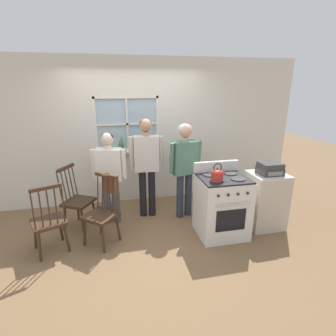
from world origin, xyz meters
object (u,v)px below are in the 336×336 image
person_elderly_left (109,171)px  chair_near_wall (77,201)px  chair_by_window (102,214)px  chair_center_cluster (49,222)px  person_teen_center (147,159)px  person_adult_right (185,161)px  kettle (217,174)px  side_counter (265,200)px  handbag (111,183)px  stove (222,205)px  stereo (270,169)px  potted_plant (122,147)px

person_elderly_left → chair_near_wall: bearing=-163.7°
chair_by_window → chair_center_cluster: same height
chair_near_wall → person_teen_center: bearing=-53.0°
person_teen_center → person_adult_right: bearing=-10.0°
person_adult_right → kettle: (0.23, -0.81, 0.03)m
person_elderly_left → side_counter: (2.40, -0.67, -0.45)m
person_teen_center → kettle: bearing=-44.4°
person_adult_right → side_counter: (1.17, -0.61, -0.54)m
handbag → side_counter: handbag is taller
person_teen_center → stove: person_teen_center is taller
chair_center_cluster → side_counter: bearing=156.8°
side_counter → chair_center_cluster: bearing=179.9°
handbag → stereo: (2.39, -0.27, 0.15)m
chair_by_window → side_counter: bearing=39.4°
person_adult_right → handbag: bearing=-175.6°
person_elderly_left → stove: 1.83m
person_adult_right → potted_plant: bearing=128.7°
chair_by_window → stove: stove is taller
person_elderly_left → chair_by_window: bearing=-92.6°
handbag → stereo: bearing=-6.5°
person_elderly_left → handbag: (0.01, -0.42, -0.06)m
chair_center_cluster → handbag: 0.96m
chair_center_cluster → person_elderly_left: person_elderly_left is taller
chair_near_wall → handbag: size_ratio=3.30×
person_adult_right → stereo: bearing=-40.6°
chair_near_wall → stove: bearing=-78.4°
person_elderly_left → person_teen_center: 0.63m
kettle → stereo: 0.95m
person_adult_right → handbag: size_ratio=5.27×
side_counter → stereo: (0.00, -0.02, 0.54)m
side_counter → kettle: bearing=-168.0°
chair_near_wall → person_teen_center: (1.14, 0.15, 0.58)m
chair_center_cluster → kettle: (2.30, -0.21, 0.58)m
chair_near_wall → chair_center_cluster: 0.69m
chair_center_cluster → person_adult_right: bearing=173.4°
stove → person_elderly_left: bearing=155.5°
kettle → handbag: kettle is taller
person_elderly_left → person_teen_center: person_teen_center is taller
person_adult_right → person_elderly_left: bearing=165.3°
chair_by_window → person_adult_right: 1.57m
chair_center_cluster → person_elderly_left: 1.16m
kettle → stereo: kettle is taller
person_adult_right → stereo: (1.17, -0.64, -0.01)m
handbag → person_elderly_left: bearing=91.3°
chair_center_cluster → person_adult_right: person_adult_right is taller
person_adult_right → side_counter: person_adult_right is taller
person_adult_right → stove: (0.39, -0.68, -0.52)m
person_teen_center → chair_near_wall: bearing=-167.9°
chair_center_cluster → person_adult_right: size_ratio=0.63×
person_teen_center → handbag: size_ratio=5.52×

